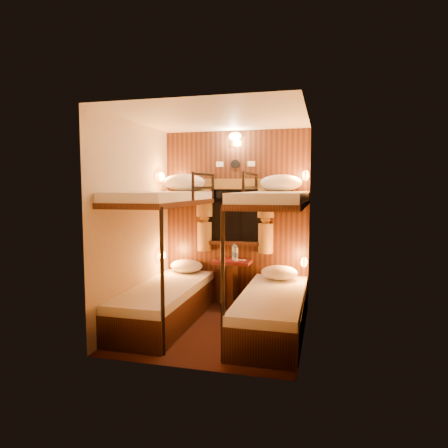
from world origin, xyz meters
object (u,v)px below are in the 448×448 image
(bunk_left, at_px, (165,277))
(bottle_left, at_px, (234,253))
(bunk_right, at_px, (273,283))
(bottle_right, at_px, (236,254))
(table, at_px, (232,277))

(bunk_left, height_order, bottle_left, bunk_left)
(bunk_right, height_order, bottle_right, bunk_right)
(bottle_left, relative_size, bottle_right, 1.02)
(table, distance_m, bottle_left, 0.33)
(bunk_left, relative_size, bottle_left, 8.69)
(table, height_order, bottle_left, bottle_left)
(bottle_right, bearing_deg, table, 140.82)
(bottle_left, bearing_deg, bottle_right, -64.34)
(bunk_left, xyz_separation_m, bottle_left, (0.66, 0.83, 0.19))
(bunk_left, relative_size, bunk_right, 1.00)
(bottle_left, height_order, bottle_right, bottle_left)
(table, distance_m, bottle_right, 0.34)
(bottle_left, bearing_deg, table, -107.27)
(bunk_left, height_order, table, bunk_left)
(bunk_left, distance_m, table, 1.02)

